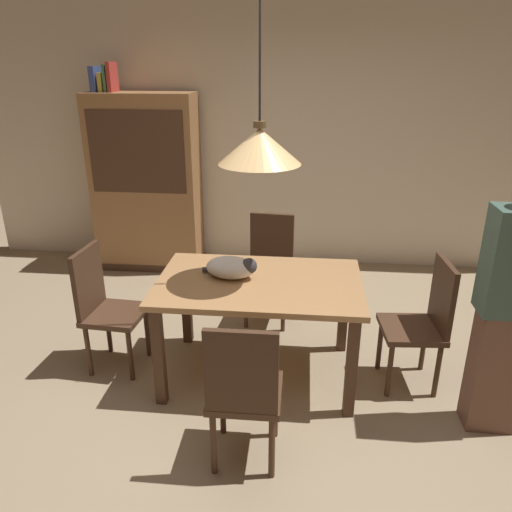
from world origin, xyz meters
name	(u,v)px	position (x,y,z in m)	size (l,w,h in m)	color
ground	(243,406)	(0.00, 0.00, 0.00)	(10.00, 10.00, 0.00)	#998466
back_wall	(273,131)	(0.00, 2.65, 1.45)	(6.40, 0.10, 2.90)	beige
dining_table	(259,294)	(0.07, 0.38, 0.65)	(1.40, 0.90, 0.75)	#A87A4C
chair_left_side	(104,304)	(-1.06, 0.39, 0.51)	(0.43, 0.43, 0.93)	#472D1E
chair_near_front	(244,389)	(0.07, -0.50, 0.51)	(0.40, 0.40, 0.93)	#472D1E
chair_far_back	(270,263)	(0.08, 1.26, 0.51)	(0.44, 0.44, 0.93)	#472D1E
chair_right_side	(424,319)	(1.20, 0.39, 0.51)	(0.43, 0.43, 0.93)	#472D1E
cat_sleeping	(232,267)	(-0.12, 0.41, 0.83)	(0.39, 0.25, 0.16)	silver
pendant_lamp	(260,146)	(0.07, 0.38, 1.66)	(0.52, 0.52, 1.30)	#E5B775
hutch_bookcase	(147,187)	(-1.31, 2.32, 0.89)	(1.12, 0.45, 1.85)	olive
book_blue_wide	(96,79)	(-1.74, 2.32, 1.97)	(0.06, 0.24, 0.24)	#384C93
book_yellow_short	(103,82)	(-1.67, 2.32, 1.94)	(0.04, 0.20, 0.18)	gold
book_green_slim	(108,78)	(-1.62, 2.32, 1.98)	(0.03, 0.20, 0.26)	#427A4C
book_red_tall	(112,77)	(-1.57, 2.32, 1.99)	(0.04, 0.22, 0.28)	#B73833
person_standing	(509,311)	(1.56, -0.01, 0.80)	(0.36, 0.22, 1.60)	brown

